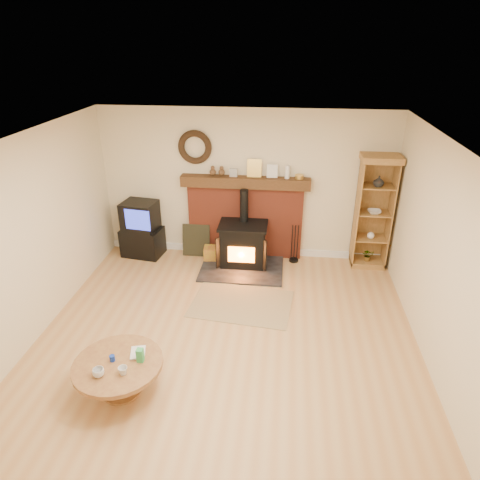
# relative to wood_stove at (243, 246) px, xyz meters

# --- Properties ---
(ground) EXTENTS (5.50, 5.50, 0.00)m
(ground) POSITION_rel_wood_stove_xyz_m (-0.00, -2.28, -0.37)
(ground) COLOR #B9824D
(ground) RESTS_ON ground
(room_shell) EXTENTS (5.02, 5.52, 2.61)m
(room_shell) POSITION_rel_wood_stove_xyz_m (-0.02, -2.18, 1.34)
(room_shell) COLOR beige
(room_shell) RESTS_ON ground
(chimney_breast) EXTENTS (2.20, 0.22, 1.78)m
(chimney_breast) POSITION_rel_wood_stove_xyz_m (-0.00, 0.39, 0.43)
(chimney_breast) COLOR #983A26
(chimney_breast) RESTS_ON ground
(wood_stove) EXTENTS (1.40, 1.00, 1.32)m
(wood_stove) POSITION_rel_wood_stove_xyz_m (0.00, 0.00, 0.00)
(wood_stove) COLOR black
(wood_stove) RESTS_ON ground
(area_rug) EXTENTS (1.57, 1.16, 0.01)m
(area_rug) POSITION_rel_wood_stove_xyz_m (0.11, -1.21, -0.37)
(area_rug) COLOR brown
(area_rug) RESTS_ON ground
(tv_unit) EXTENTS (0.76, 0.58, 1.02)m
(tv_unit) POSITION_rel_wood_stove_xyz_m (-1.85, 0.19, 0.11)
(tv_unit) COLOR black
(tv_unit) RESTS_ON ground
(curio_cabinet) EXTENTS (0.62, 0.45, 1.95)m
(curio_cabinet) POSITION_rel_wood_stove_xyz_m (2.15, 0.28, 0.60)
(curio_cabinet) COLOR brown
(curio_cabinet) RESTS_ON ground
(firelog_box) EXTENTS (0.42, 0.28, 0.25)m
(firelog_box) POSITION_rel_wood_stove_xyz_m (-0.51, 0.12, -0.25)
(firelog_box) COLOR #C7D218
(firelog_box) RESTS_ON ground
(leaning_painting) EXTENTS (0.49, 0.13, 0.59)m
(leaning_painting) POSITION_rel_wood_stove_xyz_m (-0.88, 0.27, -0.08)
(leaning_painting) COLOR black
(leaning_painting) RESTS_ON ground
(fire_tools) EXTENTS (0.16, 0.16, 0.70)m
(fire_tools) POSITION_rel_wood_stove_xyz_m (0.89, 0.22, -0.24)
(fire_tools) COLOR black
(fire_tools) RESTS_ON ground
(coffee_table) EXTENTS (0.98, 0.98, 0.58)m
(coffee_table) POSITION_rel_wood_stove_xyz_m (-1.05, -3.09, -0.03)
(coffee_table) COLOR brown
(coffee_table) RESTS_ON ground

